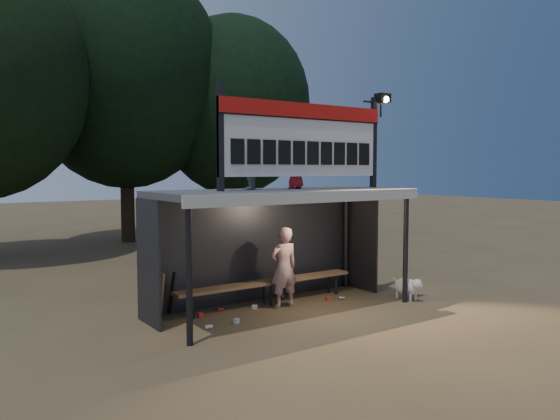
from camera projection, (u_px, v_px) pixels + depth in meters
name	position (u px, v px, depth m)	size (l,w,h in m)	color
ground	(283.00, 310.00, 10.49)	(80.00, 80.00, 0.00)	brown
player	(284.00, 267.00, 10.68)	(0.58, 0.38, 1.58)	silver
child_a	(246.00, 162.00, 10.26)	(0.50, 0.39, 1.03)	gray
child_b	(295.00, 167.00, 10.73)	(0.41, 0.27, 0.85)	#A3191E
dugout_shelter	(276.00, 214.00, 10.55)	(5.10, 2.08, 2.32)	#424245
scoreboard_assembly	(307.00, 137.00, 10.56)	(4.10, 0.27, 1.99)	black
bench	(268.00, 283.00, 10.91)	(4.00, 0.35, 0.48)	olive
tree_mid	(125.00, 75.00, 20.01)	(7.22, 7.22, 10.36)	black
tree_right	(233.00, 106.00, 21.55)	(6.08, 6.08, 8.72)	black
dog	(408.00, 286.00, 11.30)	(0.36, 0.81, 0.49)	white
bats	(162.00, 295.00, 9.91)	(0.47, 0.33, 0.84)	#A77F4E
litter	(262.00, 308.00, 10.48)	(3.37, 1.24, 0.08)	red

